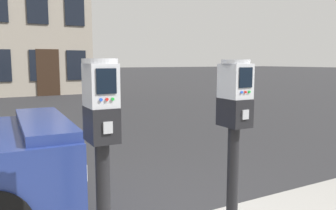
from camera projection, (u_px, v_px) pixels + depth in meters
parking_meter_near_kerb at (102, 131)px, 2.09m from camera, size 0.22×0.25×1.43m
parking_meter_twin_adjacent at (234, 118)px, 2.58m from camera, size 0.22×0.25×1.43m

